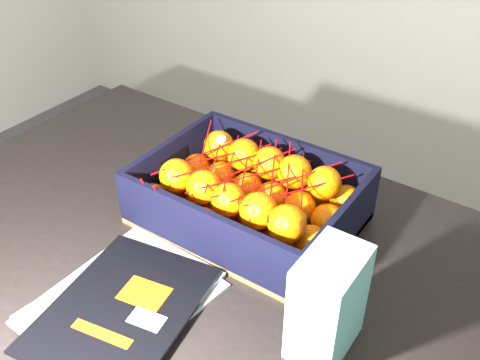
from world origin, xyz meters
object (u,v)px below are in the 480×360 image
Objects in this scene: table at (196,280)px; magazine_stack at (122,302)px; retail_carton at (328,303)px; produce_crate at (249,205)px.

table is 3.72× the size of magazine_stack.
retail_carton is (0.30, -0.07, 0.18)m from table.
produce_crate is 2.29× the size of retail_carton.
table is 0.36m from retail_carton.
retail_carton is at bearing -12.38° from table.
table is 0.18m from produce_crate.
retail_carton is at bearing -35.33° from produce_crate.
magazine_stack reaches higher than table.
produce_crate is (0.05, 0.11, 0.13)m from table.
magazine_stack is 0.30m from produce_crate.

